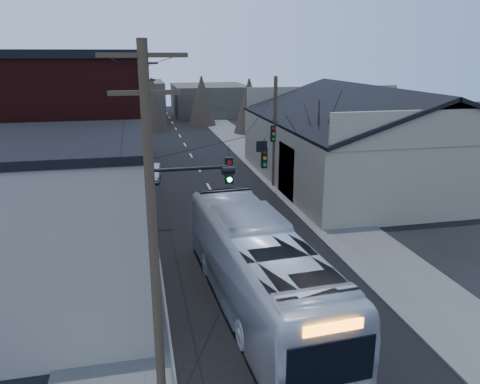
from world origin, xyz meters
name	(u,v)px	position (x,y,z in m)	size (l,w,h in m)	color
road_surface	(202,174)	(0.00, 30.00, 0.01)	(9.00, 110.00, 0.02)	black
sidewalk_left	(125,178)	(-6.50, 30.00, 0.06)	(4.00, 110.00, 0.12)	#474744
sidewalk_right	(274,170)	(6.50, 30.00, 0.06)	(4.00, 110.00, 0.12)	#474744
building_clapboard	(44,232)	(-9.00, 9.00, 3.50)	(8.00, 8.00, 7.00)	gray
building_brick	(56,143)	(-10.00, 20.00, 5.00)	(10.00, 12.00, 10.00)	black
building_left_far	(90,128)	(-9.50, 36.00, 3.50)	(9.00, 14.00, 7.00)	#35302A
warehouse	(369,149)	(13.00, 25.00, 2.70)	(16.16, 20.60, 7.73)	gray
building_far_left	(130,102)	(-6.00, 65.00, 3.00)	(10.00, 12.00, 6.00)	#35302A
building_far_right	(210,100)	(7.00, 70.00, 2.50)	(12.00, 14.00, 5.00)	#35302A
bare_tree	(317,154)	(6.50, 20.00, 3.60)	(0.40, 0.40, 7.20)	black
utility_lines	(168,129)	(-3.11, 24.14, 4.95)	(11.24, 45.28, 10.50)	#382B1E
bus	(258,267)	(-0.81, 7.62, 1.83)	(3.08, 13.17, 3.67)	silver
parked_car	(152,172)	(-4.30, 29.25, 0.63)	(1.34, 3.83, 1.26)	#AFB1B7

